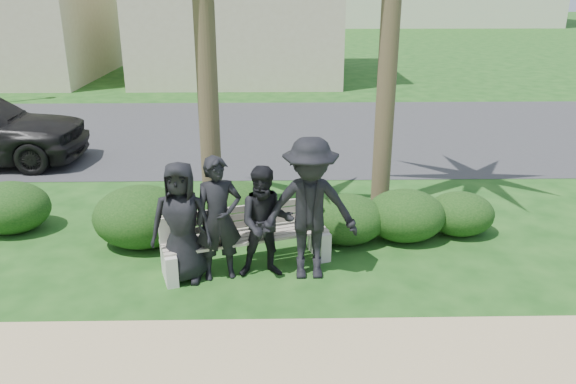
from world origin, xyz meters
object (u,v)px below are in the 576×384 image
(man_a, at_px, (182,223))
(man_c, at_px, (266,223))
(park_bench, at_px, (247,242))
(man_d, at_px, (310,209))
(man_b, at_px, (219,219))

(man_a, distance_m, man_c, 1.09)
(park_bench, xyz_separation_m, man_d, (0.84, -0.31, 0.60))
(man_a, distance_m, man_b, 0.48)
(man_c, bearing_deg, man_a, -178.86)
(man_b, distance_m, man_d, 1.20)
(man_a, xyz_separation_m, man_c, (1.09, 0.08, -0.05))
(park_bench, distance_m, man_c, 0.56)
(man_a, height_order, man_d, man_d)
(man_a, height_order, man_b, man_b)
(man_d, bearing_deg, man_b, 179.04)
(man_d, bearing_deg, man_a, -179.27)
(park_bench, height_order, man_d, man_d)
(man_a, bearing_deg, man_c, 6.11)
(park_bench, xyz_separation_m, man_c, (0.27, -0.27, 0.41))
(man_c, bearing_deg, man_d, -6.75)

